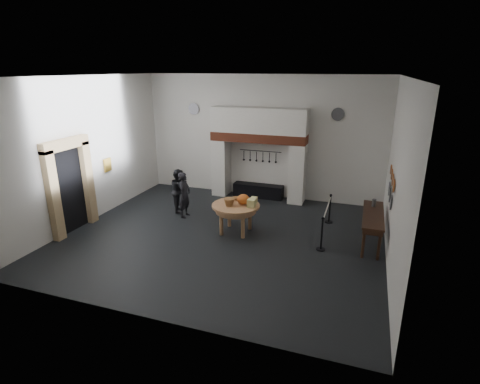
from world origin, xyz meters
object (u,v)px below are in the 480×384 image
(visitor_near, at_px, (185,195))
(visitor_far, at_px, (179,190))
(side_table, at_px, (373,215))
(barrier_post_far, at_px, (330,209))
(iron_range, at_px, (258,191))
(barrier_post_near, at_px, (322,235))
(work_table, at_px, (236,206))

(visitor_near, xyz_separation_m, visitor_far, (-0.40, 0.40, -0.01))
(visitor_far, xyz_separation_m, side_table, (6.24, -0.54, 0.13))
(visitor_near, relative_size, barrier_post_far, 1.68)
(visitor_near, bearing_deg, barrier_post_far, -78.16)
(iron_range, bearing_deg, side_table, -34.48)
(visitor_near, bearing_deg, iron_range, -33.80)
(visitor_far, xyz_separation_m, barrier_post_near, (4.98, -1.38, -0.29))
(work_table, distance_m, visitor_far, 2.61)
(visitor_far, relative_size, barrier_post_far, 1.65)
(work_table, height_order, barrier_post_far, barrier_post_far)
(iron_range, bearing_deg, visitor_near, -123.13)
(work_table, xyz_separation_m, side_table, (3.84, 0.48, 0.03))
(barrier_post_far, bearing_deg, barrier_post_near, -90.00)
(work_table, relative_size, visitor_near, 0.94)
(side_table, xyz_separation_m, barrier_post_near, (-1.27, -0.84, -0.42))
(iron_range, distance_m, side_table, 5.01)
(work_table, relative_size, side_table, 0.64)
(visitor_near, relative_size, side_table, 0.69)
(side_table, bearing_deg, work_table, -172.85)
(iron_range, xyz_separation_m, work_table, (0.26, -3.30, 0.59))
(visitor_near, bearing_deg, work_table, -108.05)
(iron_range, height_order, visitor_far, visitor_far)
(barrier_post_near, bearing_deg, work_table, 172.08)
(side_table, bearing_deg, visitor_far, 175.02)
(barrier_post_near, bearing_deg, iron_range, 127.77)
(work_table, height_order, side_table, side_table)
(work_table, distance_m, barrier_post_near, 2.63)
(visitor_near, xyz_separation_m, barrier_post_near, (4.58, -0.98, -0.30))
(iron_range, relative_size, work_table, 1.34)
(barrier_post_near, bearing_deg, visitor_far, 164.45)
(visitor_far, bearing_deg, visitor_near, -166.62)
(work_table, xyz_separation_m, visitor_near, (-2.00, 0.63, -0.09))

